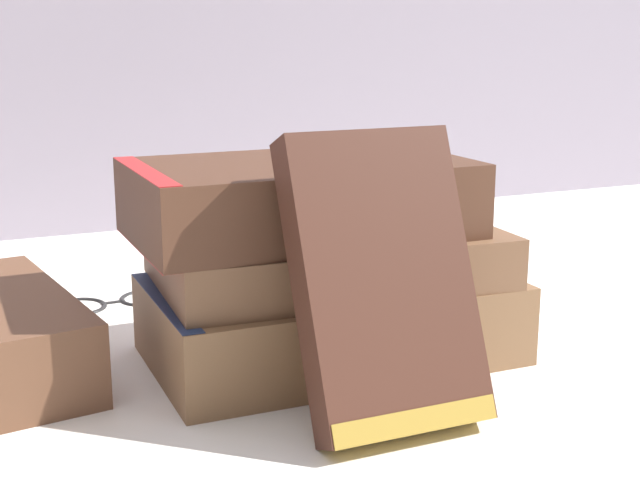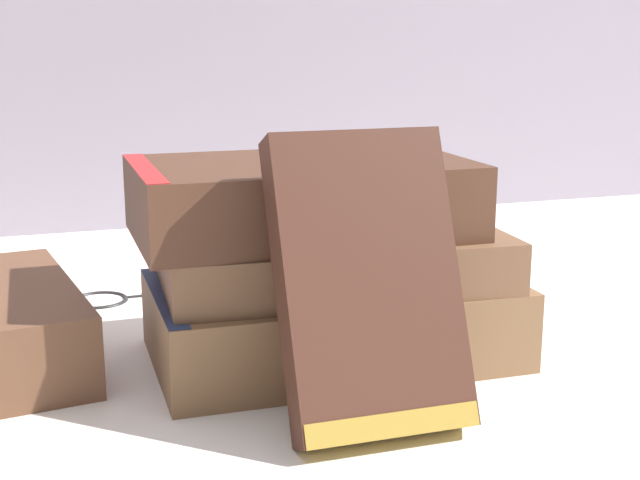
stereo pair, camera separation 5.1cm
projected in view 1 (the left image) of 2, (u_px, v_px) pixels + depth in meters
ground_plane at (271, 376)px, 0.52m from camera, size 3.00×3.00×0.00m
book_flat_bottom at (322, 320)px, 0.55m from camera, size 0.22×0.13×0.05m
book_flat_middle at (320, 257)px, 0.54m from camera, size 0.21×0.14×0.03m
book_flat_top at (291, 198)px, 0.53m from camera, size 0.20×0.12×0.04m
book_leaning_front at (385, 291)px, 0.45m from camera, size 0.09×0.08×0.15m
pocket_watch at (347, 154)px, 0.53m from camera, size 0.06×0.06×0.01m
reading_glasses at (113, 301)px, 0.66m from camera, size 0.10×0.05×0.00m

